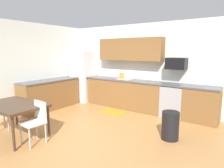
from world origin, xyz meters
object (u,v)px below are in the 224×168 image
Objects in this scene: dining_table at (14,106)px; microwave at (176,63)px; oven_range at (173,101)px; kettle at (121,76)px; chair_near_table at (36,119)px; trash_bin at (170,126)px; refrigerator at (83,76)px.

microwave is at bearing 54.79° from dining_table.
oven_range is 1.86m from kettle.
trash_bin is (2.17, 1.72, -0.20)m from chair_near_table.
dining_table is 2.33× the size of trash_bin.
oven_range is 1.07× the size of chair_near_table.
dining_table is at bearing -72.90° from refrigerator.
microwave is 4.25m from dining_table.
refrigerator reaches higher than chair_near_table.
dining_table is at bearing -125.21° from microwave.
dining_table reaches higher than trash_bin.
chair_near_table is 3.33m from kettle.
chair_near_table is at bearing -118.12° from oven_range.
oven_range reaches higher than chair_near_table.
dining_table is 7.00× the size of kettle.
kettle reaches higher than chair_near_table.
kettle is (-1.77, 0.05, 0.56)m from oven_range.
kettle reaches higher than dining_table.
chair_near_table is at bearing -89.23° from kettle.
kettle is at bearing 90.77° from chair_near_table.
refrigerator reaches higher than oven_range.
trash_bin is 3.00× the size of kettle.
microwave is at bearing 105.19° from trash_bin.
microwave reaches higher than chair_near_table.
microwave is 2.70× the size of kettle.
refrigerator is at bearing 107.10° from dining_table.
refrigerator is 4.14m from trash_bin.
oven_range is 0.65× the size of dining_table.
chair_near_table is (-1.73, -3.24, 0.05)m from oven_range.
microwave is 0.39× the size of dining_table.
dining_table is (-2.40, -3.30, 0.21)m from oven_range.
refrigerator reaches higher than dining_table.
refrigerator is at bearing -178.65° from oven_range.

